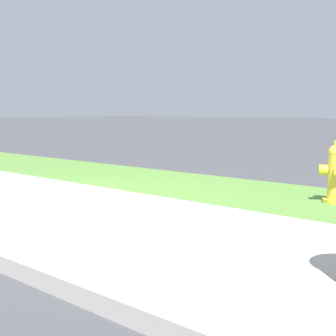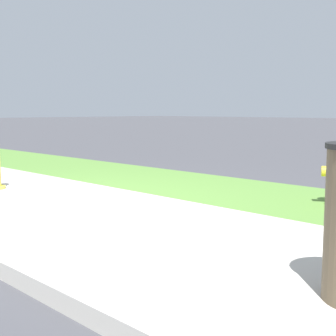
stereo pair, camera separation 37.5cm
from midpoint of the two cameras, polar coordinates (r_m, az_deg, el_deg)
name	(u,v)px [view 1 (the left image)]	position (r m, az deg, el deg)	size (l,w,h in m)	color
ground_plane	(50,208)	(5.40, -16.14, -4.75)	(120.00, 120.00, 0.00)	#424247
sidewalk_pavement	(50,208)	(5.39, -16.15, -4.69)	(18.00, 2.58, 0.01)	#BCB7AD
grass_verge	(181,183)	(6.89, -0.01, -1.90)	(18.00, 2.00, 0.01)	#568438
fire_hydrant_far_end	(335,173)	(5.70, 17.93, -0.63)	(0.33, 0.35, 0.73)	gold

